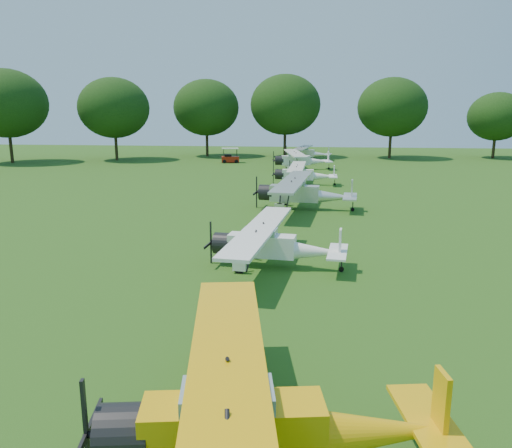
# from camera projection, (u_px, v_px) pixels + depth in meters

# --- Properties ---
(ground) EXTENTS (160.00, 160.00, 0.00)m
(ground) POSITION_uv_depth(u_px,v_px,m) (259.00, 258.00, 25.03)
(ground) COLOR #1D4812
(ground) RESTS_ON ground
(tree_belt) EXTENTS (137.36, 130.27, 14.52)m
(tree_belt) POSITION_uv_depth(u_px,v_px,m) (337.00, 93.00, 23.01)
(tree_belt) COLOR black
(tree_belt) RESTS_ON ground
(aircraft_2) EXTENTS (7.45, 11.79, 2.32)m
(aircraft_2) POSITION_uv_depth(u_px,v_px,m) (262.00, 420.00, 9.66)
(aircraft_2) COLOR #E4AA09
(aircraft_2) RESTS_ON ground
(aircraft_3) EXTENTS (6.59, 10.48, 2.06)m
(aircraft_3) POSITION_uv_depth(u_px,v_px,m) (272.00, 242.00, 23.27)
(aircraft_3) COLOR white
(aircraft_3) RESTS_ON ground
(aircraft_4) EXTENTS (7.62, 12.13, 2.38)m
(aircraft_4) POSITION_uv_depth(u_px,v_px,m) (302.00, 191.00, 37.06)
(aircraft_4) COLOR silver
(aircraft_4) RESTS_ON ground
(aircraft_5) EXTENTS (6.43, 10.22, 2.02)m
(aircraft_5) POSITION_uv_depth(u_px,v_px,m) (303.00, 173.00, 49.54)
(aircraft_5) COLOR white
(aircraft_5) RESTS_ON ground
(aircraft_6) EXTENTS (7.47, 11.83, 2.32)m
(aircraft_6) POSITION_uv_depth(u_px,v_px,m) (300.00, 159.00, 62.44)
(aircraft_6) COLOR white
(aircraft_6) RESTS_ON ground
(aircraft_7) EXTENTS (6.84, 10.85, 2.13)m
(aircraft_7) POSITION_uv_depth(u_px,v_px,m) (307.00, 152.00, 74.10)
(aircraft_7) COLOR silver
(aircraft_7) RESTS_ON ground
(golf_cart) EXTENTS (2.66, 1.92, 2.07)m
(golf_cart) POSITION_uv_depth(u_px,v_px,m) (230.00, 158.00, 70.90)
(golf_cart) COLOR #AD1E0C
(golf_cart) RESTS_ON ground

